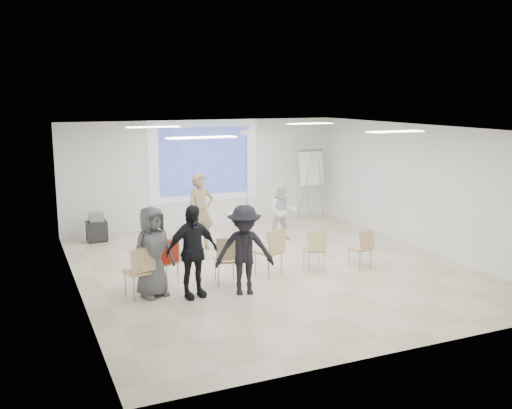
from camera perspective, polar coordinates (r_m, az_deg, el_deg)
name	(u,v)px	position (r m, az deg, el deg)	size (l,w,h in m)	color
floor	(271,270)	(12.47, 1.47, -6.52)	(8.00, 9.00, 0.10)	beige
ceiling	(271,126)	(11.91, 1.54, 7.86)	(8.00, 9.00, 0.10)	white
wall_back	(204,173)	(16.28, -5.26, 3.16)	(8.00, 0.10, 3.00)	silver
wall_left	(72,215)	(11.05, -17.92, -1.03)	(0.10, 9.00, 3.00)	silver
wall_right	(424,187)	(14.26, 16.44, 1.65)	(0.10, 9.00, 3.00)	silver
projection_halo	(204,161)	(16.18, -5.21, 4.36)	(3.20, 0.01, 2.30)	silver
projection_image	(204,161)	(16.16, -5.19, 4.35)	(2.60, 0.01, 1.90)	#334CB0
pedestal_table	(240,225)	(14.50, -1.61, -2.08)	(0.80, 0.80, 0.77)	white
player_left	(200,207)	(13.70, -5.57, -0.21)	(0.77, 0.52, 2.11)	#9C875F
player_right	(283,209)	(14.62, 2.67, -0.41)	(0.79, 0.63, 1.63)	white
controller_left	(204,191)	(13.93, -5.21, 1.38)	(0.04, 0.12, 0.04)	white
controller_right	(272,197)	(14.71, 1.62, 0.80)	(0.04, 0.11, 0.04)	white
chair_far_left	(140,268)	(10.66, -11.49, -6.25)	(0.57, 0.59, 0.98)	tan
chair_left_mid	(167,259)	(11.28, -8.86, -5.36)	(0.59, 0.60, 0.93)	tan
chair_left_inner	(227,257)	(11.21, -2.94, -5.22)	(0.53, 0.56, 0.97)	tan
chair_center	(272,248)	(11.71, 1.59, -4.40)	(0.62, 0.64, 1.01)	tan
chair_right_inner	(315,247)	(12.13, 5.94, -4.22)	(0.50, 0.52, 0.90)	tan
chair_right_far	(363,246)	(12.43, 10.64, -4.08)	(0.47, 0.49, 0.86)	tan
red_jacket	(167,252)	(11.09, -8.86, -4.72)	(0.47, 0.11, 0.45)	#A32414
laptop	(226,258)	(11.32, -3.05, -5.33)	(0.36, 0.26, 0.03)	black
audience_left	(192,245)	(10.49, -6.42, -4.02)	(1.16, 0.69, 1.99)	black
audience_mid	(244,244)	(10.60, -1.16, -3.98)	(1.24, 0.68, 1.92)	black
audience_outer	(152,246)	(10.66, -10.31, -4.14)	(0.93, 0.61, 1.90)	#55555A
flipchart_easel	(311,168)	(17.01, 5.52, 3.66)	(0.91, 0.68, 2.11)	gray
av_cart	(97,228)	(15.08, -15.64, -2.30)	(0.51, 0.41, 0.75)	black
ceiling_projector	(248,138)	(13.34, -0.79, 6.63)	(0.30, 0.25, 3.00)	white
fluor_panel_nw	(154,127)	(13.16, -10.21, 7.63)	(1.20, 0.30, 0.02)	white
fluor_panel_ne	(310,124)	(14.60, 5.39, 8.06)	(1.20, 0.30, 0.02)	white
fluor_panel_sw	(202,138)	(9.79, -5.44, 6.68)	(1.20, 0.30, 0.02)	white
fluor_panel_se	(395,132)	(11.66, 13.74, 7.09)	(1.20, 0.30, 0.02)	white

